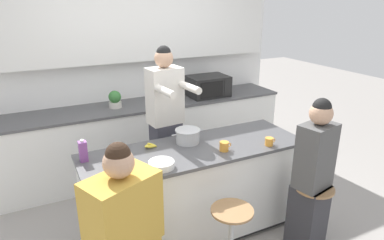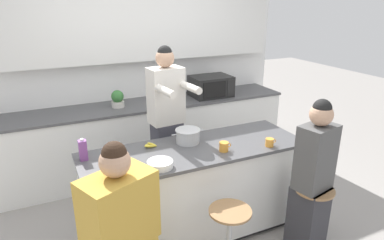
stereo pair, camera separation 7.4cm
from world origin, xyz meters
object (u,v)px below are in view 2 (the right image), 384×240
object	(u,v)px
banana_bunch	(150,145)
juice_carton	(83,150)
person_cooking	(167,131)
coffee_cup_near	(224,147)
kitchen_island	(195,191)
potted_plant	(118,99)
coffee_cup_far	(270,142)
person_seated_near	(312,184)
bar_stool_rightmost	(311,219)
fruit_bowl	(160,164)
microwave	(211,86)
cooking_pot	(188,136)

from	to	relation	value
banana_bunch	juice_carton	bearing A→B (deg)	-179.29
person_cooking	coffee_cup_near	bearing A→B (deg)	-75.10
kitchen_island	potted_plant	distance (m)	1.63
coffee_cup_far	potted_plant	world-z (taller)	potted_plant
coffee_cup_near	juice_carton	size ratio (longest dim) A/B	0.60
coffee_cup_near	potted_plant	world-z (taller)	potted_plant
juice_carton	potted_plant	bearing A→B (deg)	65.00
potted_plant	coffee_cup_near	bearing A→B (deg)	-71.09
person_seated_near	coffee_cup_near	world-z (taller)	person_seated_near
bar_stool_rightmost	potted_plant	size ratio (longest dim) A/B	3.05
person_cooking	banana_bunch	size ratio (longest dim) A/B	13.03
person_seated_near	fruit_bowl	bearing A→B (deg)	148.58
fruit_bowl	juice_carton	distance (m)	0.68
fruit_bowl	microwave	distance (m)	2.14
person_cooking	juice_carton	bearing A→B (deg)	-163.46
person_cooking	juice_carton	xyz separation A→B (m)	(-0.90, -0.37, 0.11)
kitchen_island	coffee_cup_near	bearing A→B (deg)	-38.82
fruit_bowl	coffee_cup_near	size ratio (longest dim) A/B	1.82
person_cooking	coffee_cup_near	xyz separation A→B (m)	(0.27, -0.72, 0.06)
fruit_bowl	banana_bunch	world-z (taller)	fruit_bowl
bar_stool_rightmost	juice_carton	size ratio (longest dim) A/B	3.35
person_cooking	juice_carton	size ratio (longest dim) A/B	9.24
fruit_bowl	microwave	world-z (taller)	microwave
coffee_cup_near	microwave	size ratio (longest dim) A/B	0.22
kitchen_island	juice_carton	distance (m)	1.12
juice_carton	potted_plant	size ratio (longest dim) A/B	0.91
kitchen_island	coffee_cup_near	world-z (taller)	coffee_cup_near
coffee_cup_far	microwave	size ratio (longest dim) A/B	0.20
banana_bunch	potted_plant	xyz separation A→B (m)	(0.02, 1.29, 0.10)
person_seated_near	juice_carton	xyz separation A→B (m)	(-1.79, 0.83, 0.33)
coffee_cup_near	microwave	world-z (taller)	microwave
cooking_pot	coffee_cup_near	world-z (taller)	cooking_pot
coffee_cup_far	coffee_cup_near	bearing A→B (deg)	168.89
coffee_cup_near	banana_bunch	world-z (taller)	coffee_cup_near
bar_stool_rightmost	fruit_bowl	world-z (taller)	fruit_bowl
cooking_pot	potted_plant	distance (m)	1.38
cooking_pot	kitchen_island	bearing A→B (deg)	-86.88
fruit_bowl	banana_bunch	distance (m)	0.41
banana_bunch	microwave	xyz separation A→B (m)	(1.30, 1.25, 0.14)
coffee_cup_near	coffee_cup_far	bearing A→B (deg)	-11.11
banana_bunch	juice_carton	size ratio (longest dim) A/B	0.71
kitchen_island	person_seated_near	xyz separation A→B (m)	(0.83, -0.64, 0.22)
microwave	cooking_pot	bearing A→B (deg)	-125.71
coffee_cup_near	banana_bunch	distance (m)	0.68
kitchen_island	person_seated_near	distance (m)	1.07
coffee_cup_far	potted_plant	distance (m)	2.00
person_seated_near	coffee_cup_far	distance (m)	0.51
person_cooking	microwave	world-z (taller)	person_cooking
juice_carton	coffee_cup_near	bearing A→B (deg)	-16.61
kitchen_island	microwave	xyz separation A→B (m)	(0.92, 1.44, 0.61)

